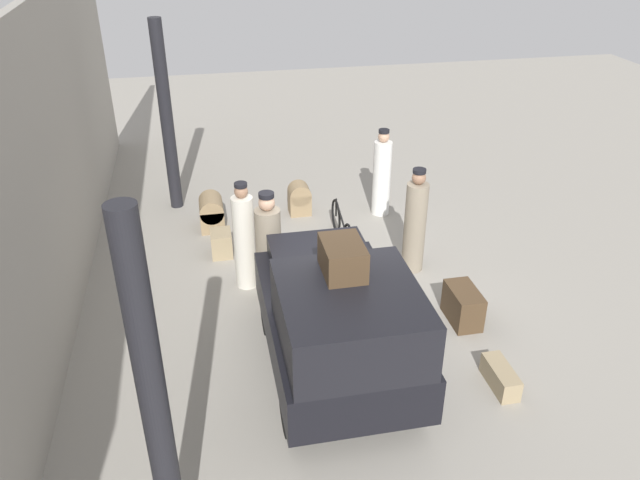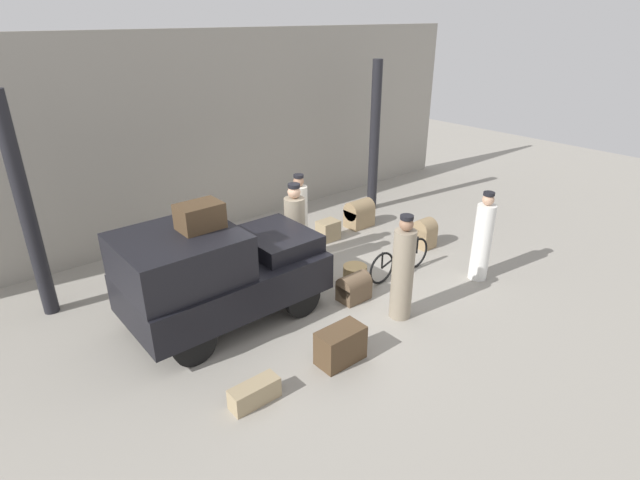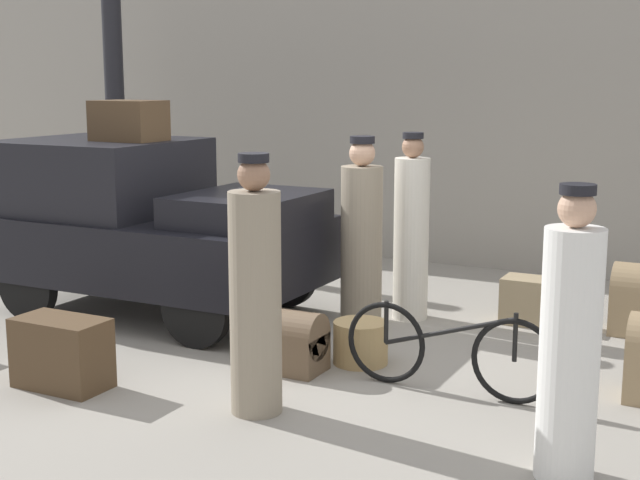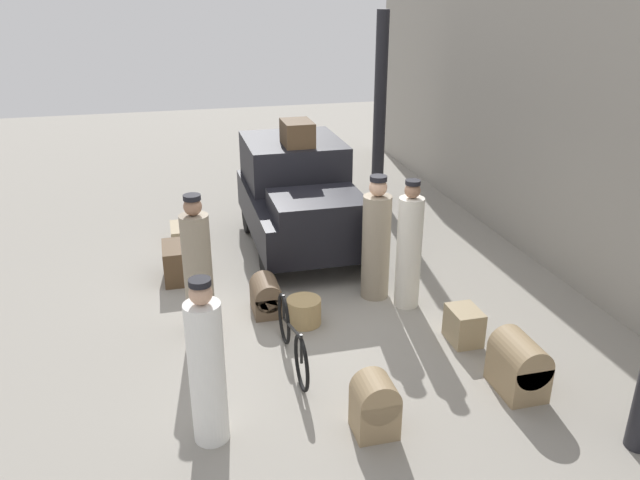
{
  "view_description": "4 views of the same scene",
  "coord_description": "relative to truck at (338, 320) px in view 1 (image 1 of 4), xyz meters",
  "views": [
    {
      "loc": [
        -8.24,
        1.9,
        5.72
      ],
      "look_at": [
        0.2,
        0.2,
        0.95
      ],
      "focal_mm": 35.0,
      "sensor_mm": 36.0,
      "label": 1
    },
    {
      "loc": [
        -5.19,
        -6.24,
        4.78
      ],
      "look_at": [
        0.2,
        0.2,
        0.95
      ],
      "focal_mm": 28.0,
      "sensor_mm": 36.0,
      "label": 2
    },
    {
      "loc": [
        3.78,
        -6.73,
        2.39
      ],
      "look_at": [
        0.2,
        0.2,
        0.95
      ],
      "focal_mm": 50.0,
      "sensor_mm": 36.0,
      "label": 3
    },
    {
      "loc": [
        7.96,
        -1.76,
        4.28
      ],
      "look_at": [
        0.2,
        0.2,
        0.95
      ],
      "focal_mm": 35.0,
      "sensor_mm": 36.0,
      "label": 4
    }
  ],
  "objects": [
    {
      "name": "ground_plane",
      "position": [
        1.89,
        -0.38,
        -0.93
      ],
      "size": [
        30.0,
        30.0,
        0.0
      ],
      "primitive_type": "plane",
      "color": "gray"
    },
    {
      "name": "station_building_facade",
      "position": [
        1.89,
        3.7,
        1.32
      ],
      "size": [
        16.0,
        0.15,
        4.5
      ],
      "color": "gray",
      "rests_on": "ground"
    },
    {
      "name": "canopy_pillar_left",
      "position": [
        -2.12,
        2.13,
        0.96
      ],
      "size": [
        0.25,
        0.25,
        3.79
      ],
      "color": "black",
      "rests_on": "ground"
    },
    {
      "name": "canopy_pillar_right",
      "position": [
        5.83,
        2.13,
        0.96
      ],
      "size": [
        0.25,
        0.25,
        3.79
      ],
      "color": "black",
      "rests_on": "ground"
    },
    {
      "name": "truck",
      "position": [
        0.0,
        0.0,
        0.0
      ],
      "size": [
        3.26,
        1.79,
        1.75
      ],
      "color": "black",
      "rests_on": "ground"
    },
    {
      "name": "bicycle",
      "position": [
        3.56,
        -0.89,
        -0.6
      ],
      "size": [
        1.68,
        0.04,
        0.69
      ],
      "color": "black",
      "rests_on": "ground"
    },
    {
      "name": "wicker_basket",
      "position": [
        2.67,
        -0.55,
        -0.75
      ],
      "size": [
        0.46,
        0.46,
        0.36
      ],
      "color": "tan",
      "rests_on": "ground"
    },
    {
      "name": "porter_carrying_trunk",
      "position": [
        4.67,
        -1.95,
        -0.11
      ],
      "size": [
        0.36,
        0.36,
        1.78
      ],
      "color": "white",
      "rests_on": "ground"
    },
    {
      "name": "porter_lifting_near_truck",
      "position": [
        2.46,
        -1.89,
        -0.07
      ],
      "size": [
        0.37,
        0.37,
        1.87
      ],
      "color": "gray",
      "rests_on": "ground"
    },
    {
      "name": "porter_with_bicycle",
      "position": [
        2.13,
        0.64,
        -0.1
      ],
      "size": [
        0.4,
        0.4,
        1.83
      ],
      "color": "gray",
      "rests_on": "ground"
    },
    {
      "name": "conductor_in_dark_uniform",
      "position": [
        2.51,
        0.98,
        -0.08
      ],
      "size": [
        0.35,
        0.35,
        1.85
      ],
      "color": "silver",
      "rests_on": "ground"
    },
    {
      "name": "suitcase_small_leather",
      "position": [
        -0.63,
        -2.06,
        -0.78
      ],
      "size": [
        0.7,
        0.27,
        0.3
      ],
      "color": "#9E8966",
      "rests_on": "ground"
    },
    {
      "name": "trunk_barrel_dark",
      "position": [
        4.7,
        1.45,
        -0.6
      ],
      "size": [
        0.65,
        0.46,
        0.67
      ],
      "color": "#937A56",
      "rests_on": "ground"
    },
    {
      "name": "trunk_umber_medium",
      "position": [
        4.99,
        -0.34,
        -0.6
      ],
      "size": [
        0.4,
        0.43,
        0.66
      ],
      "color": "#937A56",
      "rests_on": "ground"
    },
    {
      "name": "suitcase_tan_flat",
      "position": [
        3.6,
        1.33,
        -0.71
      ],
      "size": [
        0.48,
        0.37,
        0.45
      ],
      "color": "#9E8966",
      "rests_on": "ground"
    },
    {
      "name": "suitcase_black_upright",
      "position": [
        2.23,
        -0.98,
        -0.69
      ],
      "size": [
        0.56,
        0.39,
        0.51
      ],
      "color": "brown",
      "rests_on": "ground"
    },
    {
      "name": "trunk_wicker_pale",
      "position": [
        0.85,
        -2.14,
        -0.66
      ],
      "size": [
        0.73,
        0.4,
        0.55
      ],
      "color": "#4C3823",
      "rests_on": "ground"
    },
    {
      "name": "trunk_on_truck_roof",
      "position": [
        -0.16,
        0.0,
        1.01
      ],
      "size": [
        0.67,
        0.48,
        0.4
      ],
      "color": "#4C3823",
      "rests_on": "truck"
    }
  ]
}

